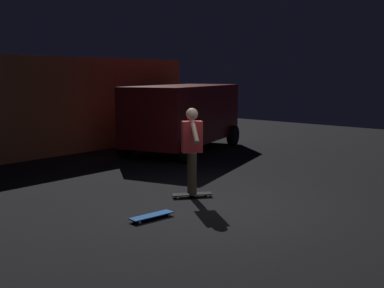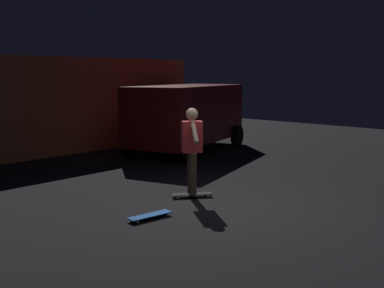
{
  "view_description": "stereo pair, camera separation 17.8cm",
  "coord_description": "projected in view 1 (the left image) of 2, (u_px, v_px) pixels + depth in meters",
  "views": [
    {
      "loc": [
        -6.43,
        -4.9,
        2.38
      ],
      "look_at": [
        0.18,
        0.91,
        1.05
      ],
      "focal_mm": 43.44,
      "sensor_mm": 36.0,
      "label": 1
    },
    {
      "loc": [
        -6.31,
        -5.03,
        2.38
      ],
      "look_at": [
        0.18,
        0.91,
        1.05
      ],
      "focal_mm": 43.44,
      "sensor_mm": 36.0,
      "label": 2
    }
  ],
  "objects": [
    {
      "name": "parked_van",
      "position": [
        184.0,
        114.0,
        14.34
      ],
      "size": [
        4.95,
        3.27,
        2.03
      ],
      "color": "maroon",
      "rests_on": "ground_plane"
    },
    {
      "name": "skateboard_spare",
      "position": [
        152.0,
        216.0,
        7.68
      ],
      "size": [
        0.8,
        0.3,
        0.07
      ],
      "color": "#1959B2",
      "rests_on": "ground_plane"
    },
    {
      "name": "skateboard_ridden",
      "position": [
        192.0,
        194.0,
        9.05
      ],
      "size": [
        0.74,
        0.63,
        0.07
      ],
      "color": "black",
      "rests_on": "ground_plane"
    },
    {
      "name": "skater",
      "position": [
        192.0,
        145.0,
        8.9
      ],
      "size": [
        0.67,
        0.84,
        1.67
      ],
      "color": "brown",
      "rests_on": "skateboard_ridden"
    },
    {
      "name": "ground_plane",
      "position": [
        223.0,
        208.0,
        8.33
      ],
      "size": [
        28.0,
        28.0,
        0.0
      ],
      "primitive_type": "plane",
      "color": "black"
    }
  ]
}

